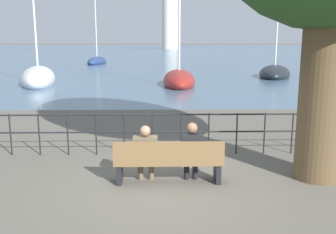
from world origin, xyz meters
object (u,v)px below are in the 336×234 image
at_px(sailboat_0, 179,80).
at_px(sailboat_3, 38,78).
at_px(harbor_lighthouse, 170,20).
at_px(sailboat_1, 97,62).
at_px(park_bench, 169,162).
at_px(seated_person_right, 192,149).
at_px(seated_person_left, 145,151).
at_px(sailboat_4, 275,73).

distance_m(sailboat_0, sailboat_3, 9.52).
height_order(sailboat_0, harbor_lighthouse, harbor_lighthouse).
bearing_deg(sailboat_1, park_bench, -74.13).
bearing_deg(seated_person_right, harbor_lighthouse, 88.50).
height_order(park_bench, sailboat_0, sailboat_0).
distance_m(seated_person_left, sailboat_3, 19.91).
xyz_separation_m(sailboat_4, harbor_lighthouse, (-5.05, 114.71, 10.54)).
relative_size(seated_person_left, sailboat_3, 0.13).
relative_size(sailboat_1, harbor_lighthouse, 0.36).
relative_size(sailboat_1, sailboat_4, 0.79).
bearing_deg(harbor_lighthouse, seated_person_left, -91.89).
xyz_separation_m(seated_person_left, harbor_lighthouse, (4.54, 137.50, 10.20)).
relative_size(park_bench, sailboat_1, 0.26).
distance_m(seated_person_left, sailboat_0, 17.29).
bearing_deg(sailboat_1, sailboat_4, -41.85).
bearing_deg(sailboat_0, sailboat_3, 174.79).
distance_m(seated_person_right, harbor_lighthouse, 137.92).
height_order(sailboat_0, sailboat_4, sailboat_4).
distance_m(seated_person_right, sailboat_0, 17.23).
xyz_separation_m(sailboat_1, sailboat_3, (-0.29, -22.68, 0.06)).
xyz_separation_m(seated_person_left, sailboat_4, (9.59, 22.79, -0.34)).
bearing_deg(sailboat_1, sailboat_3, -85.96).
bearing_deg(sailboat_3, park_bench, -80.26).
relative_size(seated_person_left, sailboat_4, 0.11).
bearing_deg(seated_person_left, park_bench, -9.84).
distance_m(seated_person_right, sailboat_3, 20.30).
height_order(seated_person_left, sailboat_3, sailboat_3).
relative_size(sailboat_0, sailboat_4, 0.92).
relative_size(park_bench, seated_person_left, 1.84).
distance_m(park_bench, seated_person_right, 0.53).
relative_size(seated_person_left, harbor_lighthouse, 0.05).
bearing_deg(harbor_lighthouse, sailboat_3, -95.95).
height_order(seated_person_right, sailboat_1, sailboat_1).
xyz_separation_m(sailboat_1, sailboat_4, (17.18, -18.18, 0.01)).
bearing_deg(seated_person_right, sailboat_1, 101.74).
xyz_separation_m(sailboat_1, harbor_lighthouse, (12.12, 96.53, 10.55)).
height_order(sailboat_1, harbor_lighthouse, harbor_lighthouse).
distance_m(park_bench, harbor_lighthouse, 138.03).
bearing_deg(harbor_lighthouse, sailboat_4, -87.48).
relative_size(seated_person_right, sailboat_4, 0.12).
height_order(sailboat_1, sailboat_4, sailboat_4).
relative_size(park_bench, harbor_lighthouse, 0.09).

